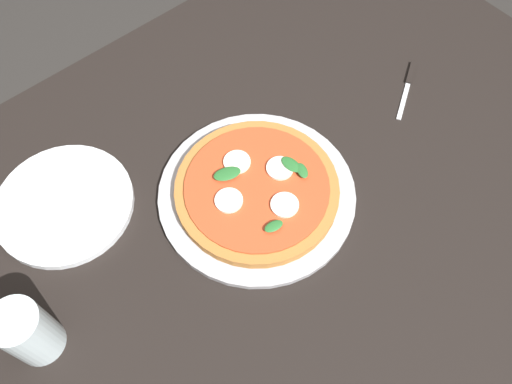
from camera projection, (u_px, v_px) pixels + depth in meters
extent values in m
plane|color=#2D2B28|center=(249.00, 328.00, 1.59)|extent=(6.00, 6.00, 0.00)
cube|color=black|center=(244.00, 211.00, 0.93)|extent=(1.48, 0.96, 0.04)
cube|color=black|center=(327.00, 60.00, 1.63)|extent=(0.07, 0.07, 0.74)
cylinder|color=#B2B2B7|center=(256.00, 193.00, 0.92)|extent=(0.34, 0.34, 0.01)
cylinder|color=#B27033|center=(257.00, 190.00, 0.90)|extent=(0.28, 0.28, 0.02)
cylinder|color=#CC4723|center=(257.00, 186.00, 0.89)|extent=(0.25, 0.25, 0.00)
cylinder|color=white|center=(229.00, 200.00, 0.88)|extent=(0.05, 0.05, 0.00)
cylinder|color=white|center=(285.00, 205.00, 0.87)|extent=(0.05, 0.05, 0.00)
cylinder|color=white|center=(279.00, 168.00, 0.91)|extent=(0.05, 0.05, 0.00)
cylinder|color=white|center=(237.00, 162.00, 0.91)|extent=(0.05, 0.05, 0.00)
ellipsoid|color=#286B2D|center=(275.00, 225.00, 0.85)|extent=(0.04, 0.02, 0.00)
ellipsoid|color=#286B2D|center=(302.00, 170.00, 0.90)|extent=(0.03, 0.04, 0.00)
ellipsoid|color=#286B2D|center=(227.00, 174.00, 0.90)|extent=(0.05, 0.04, 0.00)
ellipsoid|color=#286B2D|center=(291.00, 164.00, 0.91)|extent=(0.03, 0.04, 0.00)
cylinder|color=white|center=(64.00, 204.00, 0.91)|extent=(0.24, 0.24, 0.01)
cube|color=black|center=(411.00, 73.00, 1.06)|extent=(0.06, 0.04, 0.01)
cube|color=silver|center=(403.00, 101.00, 1.03)|extent=(0.09, 0.06, 0.00)
cylinder|color=silver|center=(28.00, 332.00, 0.74)|extent=(0.07, 0.07, 0.12)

